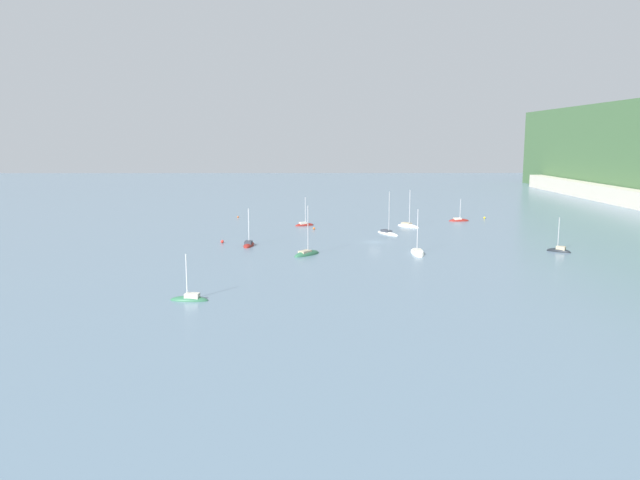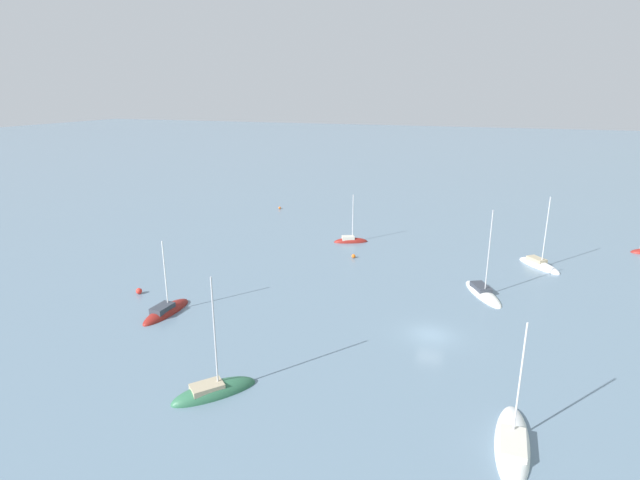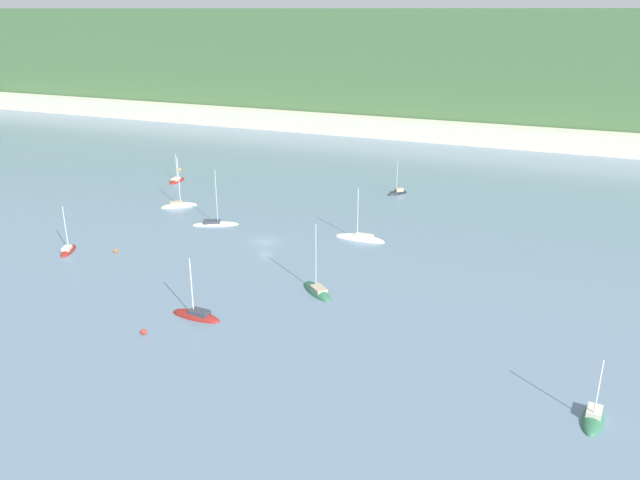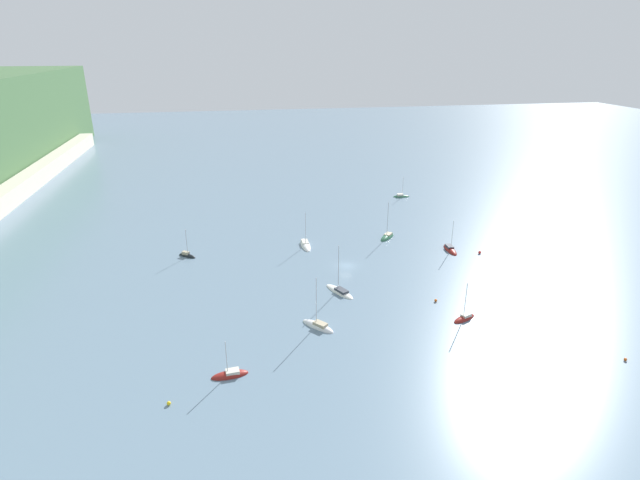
% 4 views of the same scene
% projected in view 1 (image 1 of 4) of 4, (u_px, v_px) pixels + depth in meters
% --- Properties ---
extents(ground_plane, '(600.00, 600.00, 0.00)m').
position_uv_depth(ground_plane, '(374.00, 242.00, 141.01)').
color(ground_plane, slate).
extents(sailboat_0, '(6.75, 6.24, 10.88)m').
position_uv_depth(sailboat_0, '(307.00, 255.00, 125.17)').
color(sailboat_0, '#2D6647').
rests_on(sailboat_0, ground_plane).
extents(sailboat_1, '(3.77, 5.61, 8.38)m').
position_uv_depth(sailboat_1, '(304.00, 225.00, 168.19)').
color(sailboat_1, maroon).
rests_on(sailboat_1, ground_plane).
extents(sailboat_2, '(2.70, 6.03, 7.00)m').
position_uv_depth(sailboat_2, '(459.00, 221.00, 177.71)').
color(sailboat_2, maroon).
rests_on(sailboat_2, ground_plane).
extents(sailboat_3, '(4.13, 4.75, 7.88)m').
position_uv_depth(sailboat_3, '(559.00, 251.00, 128.75)').
color(sailboat_3, black).
rests_on(sailboat_3, ground_plane).
extents(sailboat_4, '(7.27, 2.46, 8.90)m').
position_uv_depth(sailboat_4, '(249.00, 245.00, 136.35)').
color(sailboat_4, maroon).
rests_on(sailboat_4, ground_plane).
extents(sailboat_5, '(6.69, 6.18, 10.66)m').
position_uv_depth(sailboat_5, '(408.00, 226.00, 166.08)').
color(sailboat_5, silver).
rests_on(sailboat_5, ground_plane).
extents(sailboat_6, '(8.94, 2.35, 9.91)m').
position_uv_depth(sailboat_6, '(417.00, 253.00, 126.80)').
color(sailboat_6, white).
rests_on(sailboat_6, ground_plane).
extents(sailboat_7, '(8.48, 5.80, 10.98)m').
position_uv_depth(sailboat_7, '(388.00, 233.00, 153.45)').
color(sailboat_7, white).
rests_on(sailboat_7, ground_plane).
extents(sailboat_8, '(2.53, 5.78, 7.43)m').
position_uv_depth(sailboat_8, '(190.00, 300.00, 89.74)').
color(sailboat_8, '#2D6647').
rests_on(sailboat_8, ground_plane).
extents(mooring_buoy_0, '(0.58, 0.58, 0.58)m').
position_uv_depth(mooring_buoy_0, '(314.00, 228.00, 160.83)').
color(mooring_buoy_0, orange).
rests_on(mooring_buoy_0, ground_plane).
extents(mooring_buoy_1, '(0.51, 0.51, 0.51)m').
position_uv_depth(mooring_buoy_1, '(238.00, 217.00, 185.07)').
color(mooring_buoy_1, orange).
rests_on(mooring_buoy_1, ground_plane).
extents(mooring_buoy_2, '(0.71, 0.71, 0.71)m').
position_uv_depth(mooring_buoy_2, '(222.00, 242.00, 139.62)').
color(mooring_buoy_2, red).
rests_on(mooring_buoy_2, ground_plane).
extents(mooring_buoy_3, '(0.59, 0.59, 0.59)m').
position_uv_depth(mooring_buoy_3, '(485.00, 218.00, 182.96)').
color(mooring_buoy_3, yellow).
rests_on(mooring_buoy_3, ground_plane).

